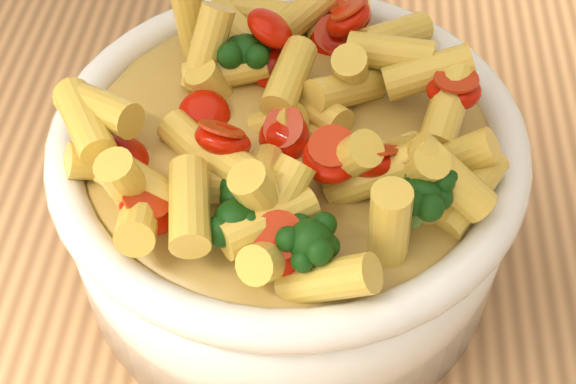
{
  "coord_description": "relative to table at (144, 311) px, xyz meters",
  "views": [
    {
      "loc": [
        0.13,
        -0.3,
        1.29
      ],
      "look_at": [
        0.1,
        -0.01,
        0.95
      ],
      "focal_mm": 50.0,
      "sensor_mm": 36.0,
      "label": 1
    }
  ],
  "objects": [
    {
      "name": "table",
      "position": [
        0.0,
        0.0,
        0.0
      ],
      "size": [
        1.2,
        0.8,
        0.9
      ],
      "color": "tan",
      "rests_on": "ground"
    },
    {
      "name": "serving_bowl",
      "position": [
        0.1,
        -0.01,
        0.16
      ],
      "size": [
        0.25,
        0.25,
        0.11
      ],
      "color": "white",
      "rests_on": "table"
    },
    {
      "name": "pasta_salad",
      "position": [
        0.1,
        -0.01,
        0.22
      ],
      "size": [
        0.19,
        0.19,
        0.04
      ],
      "color": "#FFDD50",
      "rests_on": "serving_bowl"
    }
  ]
}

